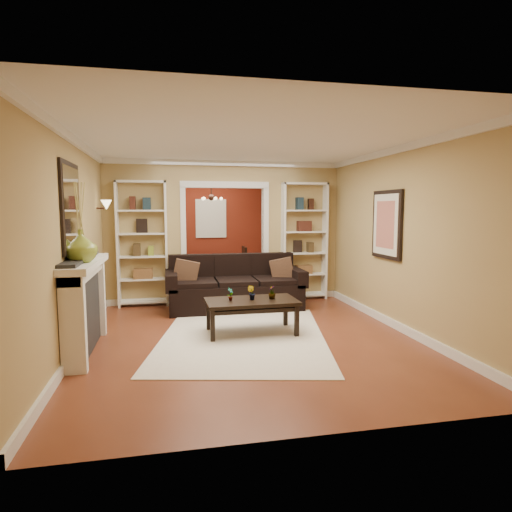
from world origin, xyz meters
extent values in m
plane|color=brown|center=(0.00, 0.00, 0.00)|extent=(8.00, 8.00, 0.00)
plane|color=white|center=(0.00, 0.00, 2.70)|extent=(8.00, 8.00, 0.00)
plane|color=tan|center=(0.00, 4.00, 1.35)|extent=(8.00, 0.00, 8.00)
plane|color=tan|center=(0.00, -4.00, 1.35)|extent=(8.00, 0.00, 8.00)
plane|color=tan|center=(-2.25, 0.00, 1.35)|extent=(0.00, 8.00, 8.00)
plane|color=tan|center=(2.25, 0.00, 1.35)|extent=(0.00, 8.00, 8.00)
cube|color=tan|center=(0.00, 1.20, 1.35)|extent=(4.50, 0.15, 2.70)
cube|color=maroon|center=(0.00, 3.97, 1.32)|extent=(4.44, 0.04, 2.64)
cube|color=#8CA5CC|center=(0.00, 3.93, 1.55)|extent=(0.78, 0.03, 0.98)
cube|color=white|center=(-0.08, -1.25, 0.01)|extent=(2.85, 3.54, 0.01)
cube|color=black|center=(0.08, 0.45, 0.48)|extent=(2.45, 1.06, 0.96)
cube|color=brown|center=(-0.79, 0.43, 0.67)|extent=(0.42, 0.15, 0.41)
cube|color=brown|center=(0.94, 0.43, 0.67)|extent=(0.41, 0.23, 0.40)
cube|color=black|center=(0.07, -1.13, 0.25)|extent=(1.32, 0.74, 0.49)
imported|color=#336626|center=(-0.23, -1.13, 0.59)|extent=(0.12, 0.12, 0.19)
imported|color=#336626|center=(0.07, -1.13, 0.59)|extent=(0.14, 0.14, 0.20)
imported|color=#336626|center=(0.37, -1.13, 0.59)|extent=(0.14, 0.14, 0.19)
cube|color=white|center=(-1.55, 1.03, 1.15)|extent=(0.90, 0.30, 2.30)
cube|color=white|center=(1.55, 1.03, 1.15)|extent=(0.90, 0.30, 2.30)
cube|color=white|center=(-2.09, -1.50, 0.58)|extent=(0.32, 1.70, 1.16)
imported|color=olive|center=(-2.09, -1.72, 1.35)|extent=(0.42, 0.42, 0.39)
cube|color=silver|center=(-2.23, -1.50, 1.80)|extent=(0.03, 0.95, 1.10)
cube|color=#FFE0A5|center=(-2.15, 0.55, 1.83)|extent=(0.18, 0.18, 0.22)
cube|color=black|center=(2.21, -1.00, 1.55)|extent=(0.04, 0.85, 1.05)
imported|color=black|center=(-0.11, 2.63, 0.31)|extent=(1.76, 0.98, 0.62)
cube|color=black|center=(-0.66, 2.33, 0.44)|extent=(0.49, 0.49, 0.88)
cube|color=black|center=(0.44, 2.33, 0.38)|extent=(0.49, 0.49, 0.76)
cube|color=black|center=(-0.66, 2.93, 0.38)|extent=(0.46, 0.46, 0.75)
cube|color=black|center=(0.44, 2.93, 0.46)|extent=(0.56, 0.56, 0.93)
cube|color=#3A211A|center=(0.00, 2.70, 2.02)|extent=(0.50, 0.50, 0.30)
camera|label=1|loc=(-1.08, -7.04, 1.78)|focal=30.00mm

